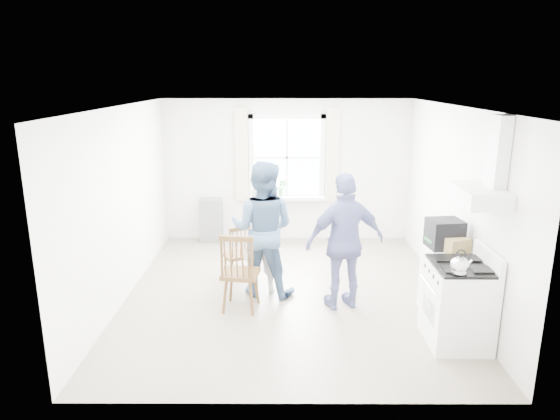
# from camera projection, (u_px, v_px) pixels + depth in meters

# --- Properties ---
(room_shell) EXTENTS (4.62, 5.12, 2.64)m
(room_shell) POSITION_uv_depth(u_px,v_px,m) (289.00, 204.00, 6.76)
(room_shell) COLOR gray
(room_shell) RESTS_ON ground
(window_assembly) EXTENTS (1.88, 0.24, 1.70)m
(window_assembly) POSITION_uv_depth(u_px,v_px,m) (287.00, 162.00, 9.08)
(window_assembly) COLOR white
(window_assembly) RESTS_ON room_shell
(range_hood) EXTENTS (0.45, 0.76, 0.94)m
(range_hood) POSITION_uv_depth(u_px,v_px,m) (485.00, 181.00, 5.29)
(range_hood) COLOR white
(range_hood) RESTS_ON room_shell
(shelf_unit) EXTENTS (0.40, 0.30, 0.80)m
(shelf_unit) POSITION_uv_depth(u_px,v_px,m) (211.00, 220.00, 9.25)
(shelf_unit) COLOR slate
(shelf_unit) RESTS_ON ground
(gas_stove) EXTENTS (0.68, 0.76, 1.12)m
(gas_stove) POSITION_uv_depth(u_px,v_px,m) (458.00, 303.00, 5.66)
(gas_stove) COLOR white
(gas_stove) RESTS_ON ground
(kettle) EXTENTS (0.19, 0.19, 0.27)m
(kettle) POSITION_uv_depth(u_px,v_px,m) (460.00, 266.00, 5.25)
(kettle) COLOR silver
(kettle) RESTS_ON gas_stove
(low_cabinet) EXTENTS (0.50, 0.55, 0.90)m
(low_cabinet) POSITION_uv_depth(u_px,v_px,m) (444.00, 281.00, 6.34)
(low_cabinet) COLOR white
(low_cabinet) RESTS_ON ground
(stereo_stack) EXTENTS (0.44, 0.40, 0.36)m
(stereo_stack) POSITION_uv_depth(u_px,v_px,m) (445.00, 234.00, 6.21)
(stereo_stack) COLOR black
(stereo_stack) RESTS_ON low_cabinet
(cardboard_box) EXTENTS (0.34, 0.29, 0.18)m
(cardboard_box) POSITION_uv_depth(u_px,v_px,m) (456.00, 245.00, 6.06)
(cardboard_box) COLOR olive
(cardboard_box) RESTS_ON low_cabinet
(windsor_chair_a) EXTENTS (0.51, 0.50, 0.90)m
(windsor_chair_a) POSITION_uv_depth(u_px,v_px,m) (239.00, 248.00, 7.29)
(windsor_chair_a) COLOR #4E3419
(windsor_chair_a) RESTS_ON ground
(windsor_chair_b) EXTENTS (0.52, 0.51, 1.07)m
(windsor_chair_b) POSITION_uv_depth(u_px,v_px,m) (238.00, 265.00, 6.34)
(windsor_chair_b) COLOR #4E3419
(windsor_chair_b) RESTS_ON ground
(person_left) EXTENTS (0.64, 0.64, 1.56)m
(person_left) POSITION_uv_depth(u_px,v_px,m) (260.00, 239.00, 6.96)
(person_left) COLOR silver
(person_left) RESTS_ON ground
(person_mid) EXTENTS (1.10, 1.10, 1.89)m
(person_mid) POSITION_uv_depth(u_px,v_px,m) (263.00, 229.00, 6.86)
(person_mid) COLOR #466283
(person_mid) RESTS_ON ground
(person_right) EXTENTS (1.31, 1.31, 1.81)m
(person_right) POSITION_uv_depth(u_px,v_px,m) (345.00, 242.00, 6.44)
(person_right) COLOR navy
(person_right) RESTS_ON ground
(potted_plant) EXTENTS (0.19, 0.19, 0.32)m
(potted_plant) POSITION_uv_depth(u_px,v_px,m) (281.00, 188.00, 9.11)
(potted_plant) COLOR #327138
(potted_plant) RESTS_ON window_assembly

